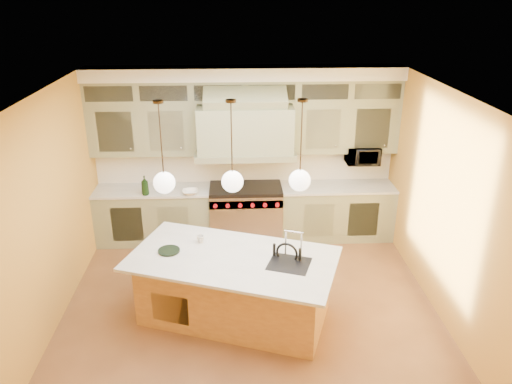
{
  "coord_description": "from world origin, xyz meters",
  "views": [
    {
      "loc": [
        -0.19,
        -5.54,
        4.07
      ],
      "look_at": [
        0.1,
        0.7,
        1.46
      ],
      "focal_mm": 35.0,
      "sensor_mm": 36.0,
      "label": 1
    }
  ],
  "objects_px": {
    "microwave": "(362,155)",
    "kitchen_island": "(235,286)",
    "range": "(246,213)",
    "counter_stool": "(283,283)"
  },
  "relations": [
    {
      "from": "range",
      "to": "kitchen_island",
      "type": "bearing_deg",
      "value": -95.33
    },
    {
      "from": "counter_stool",
      "to": "range",
      "type": "bearing_deg",
      "value": 123.2
    },
    {
      "from": "microwave",
      "to": "range",
      "type": "bearing_deg",
      "value": -176.88
    },
    {
      "from": "range",
      "to": "counter_stool",
      "type": "xyz_separation_m",
      "value": [
        0.39,
        -2.42,
        0.16
      ]
    },
    {
      "from": "counter_stool",
      "to": "microwave",
      "type": "height_order",
      "value": "microwave"
    },
    {
      "from": "kitchen_island",
      "to": "range",
      "type": "bearing_deg",
      "value": 104.19
    },
    {
      "from": "kitchen_island",
      "to": "counter_stool",
      "type": "relative_size",
      "value": 2.53
    },
    {
      "from": "microwave",
      "to": "kitchen_island",
      "type": "bearing_deg",
      "value": -133.03
    },
    {
      "from": "counter_stool",
      "to": "microwave",
      "type": "distance_m",
      "value": 3.07
    },
    {
      "from": "range",
      "to": "microwave",
      "type": "xyz_separation_m",
      "value": [
        1.95,
        0.11,
        0.96
      ]
    }
  ]
}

